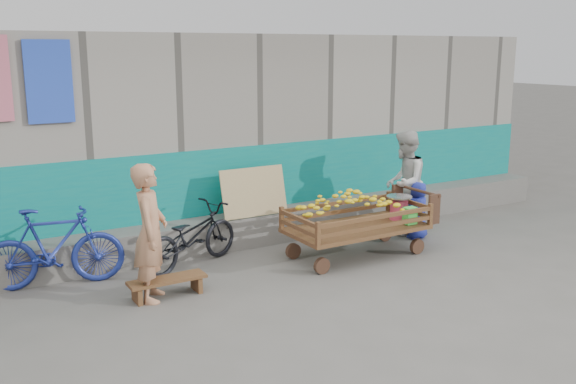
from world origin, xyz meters
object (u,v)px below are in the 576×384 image
bench (167,283)px  vendor_man (150,233)px  banana_cart (355,214)px  woman (404,183)px  bicycle_dark (191,236)px  child (418,210)px  bicycle_blue (54,247)px

bench → vendor_man: 0.64m
banana_cart → woman: size_ratio=1.31×
vendor_man → woman: woman is taller
bicycle_dark → banana_cart: bearing=-131.7°
woman → child: bearing=50.4°
woman → bicycle_blue: bearing=-43.8°
bench → vendor_man: bearing=173.3°
vendor_man → banana_cart: bearing=-61.5°
banana_cart → bench: 2.75m
woman → bicycle_blue: (-5.08, 0.37, -0.31)m
child → bicycle_dark: size_ratio=0.56×
vendor_man → woman: 4.26m
vendor_man → woman: bearing=-54.5°
bicycle_blue → bicycle_dark: bearing=-84.3°
woman → child: (0.00, -0.32, -0.36)m
vendor_man → bicycle_blue: vendor_man is taller
vendor_man → bicycle_dark: vendor_man is taller
woman → bicycle_blue: woman is taller
banana_cart → woman: woman is taller
vendor_man → child: 4.24m
banana_cart → vendor_man: bearing=-178.9°
banana_cart → bench: size_ratio=2.33×
bicycle_blue → woman: bearing=-83.3°
banana_cart → bicycle_blue: size_ratio=1.29×
banana_cart → vendor_man: vendor_man is taller
woman → bicycle_dark: 3.43m
child → bicycle_dark: child is taller
banana_cart → vendor_man: size_ratio=1.33×
bench → child: 4.07m
banana_cart → bicycle_blue: bearing=166.2°
child → bicycle_blue: bicycle_blue is taller
bench → bicycle_blue: bearing=136.0°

